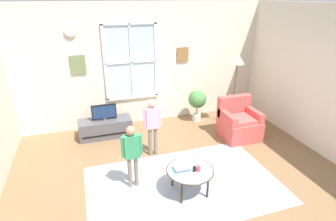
{
  "coord_description": "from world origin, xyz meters",
  "views": [
    {
      "loc": [
        -1.41,
        -3.45,
        2.9
      ],
      "look_at": [
        -0.08,
        0.66,
        1.06
      ],
      "focal_mm": 29.05,
      "sensor_mm": 36.0,
      "label": 1
    }
  ],
  "objects": [
    {
      "name": "person_green_shirt",
      "position": [
        -0.82,
        0.19,
        0.68
      ],
      "size": [
        0.33,
        0.15,
        1.09
      ],
      "color": "#726656",
      "rests_on": "ground_plane"
    },
    {
      "name": "ground_plane",
      "position": [
        0.0,
        0.0,
        -0.01
      ],
      "size": [
        6.33,
        5.82,
        0.02
      ],
      "primitive_type": "cube",
      "color": "brown"
    },
    {
      "name": "remote_near_books",
      "position": [
        0.06,
        -0.23,
        0.42
      ],
      "size": [
        0.09,
        0.14,
        0.02
      ],
      "primitive_type": "cube",
      "rotation": [
        0.0,
        0.0,
        -0.43
      ],
      "color": "black",
      "rests_on": "coffee_table"
    },
    {
      "name": "tv_stand",
      "position": [
        -1.07,
        2.08,
        0.2
      ],
      "size": [
        1.14,
        0.46,
        0.4
      ],
      "color": "#4C4C51",
      "rests_on": "ground_plane"
    },
    {
      "name": "armchair",
      "position": [
        1.7,
        1.16,
        0.33
      ],
      "size": [
        0.76,
        0.74,
        0.87
      ],
      "color": "#D14C47",
      "rests_on": "ground_plane"
    },
    {
      "name": "floor_lamp",
      "position": [
        1.88,
        1.74,
        1.44
      ],
      "size": [
        0.32,
        0.32,
        1.72
      ],
      "color": "black",
      "rests_on": "ground_plane"
    },
    {
      "name": "coffee_table",
      "position": [
        -0.01,
        -0.22,
        0.39
      ],
      "size": [
        0.75,
        0.75,
        0.42
      ],
      "color": "#99B2B7",
      "rests_on": "ground_plane"
    },
    {
      "name": "television",
      "position": [
        -1.07,
        2.08,
        0.58
      ],
      "size": [
        0.52,
        0.08,
        0.35
      ],
      "color": "#4C4C4C",
      "rests_on": "tv_stand"
    },
    {
      "name": "cup",
      "position": [
        0.1,
        -0.28,
        0.46
      ],
      "size": [
        0.08,
        0.08,
        0.08
      ],
      "primitive_type": "cylinder",
      "color": "#BF3F3F",
      "rests_on": "coffee_table"
    },
    {
      "name": "back_wall",
      "position": [
        -0.01,
        2.67,
        1.4
      ],
      "size": [
        5.73,
        0.17,
        2.79
      ],
      "color": "beige",
      "rests_on": "ground_plane"
    },
    {
      "name": "area_rug",
      "position": [
        -0.03,
        -0.04,
        0.0
      ],
      "size": [
        3.13,
        1.97,
        0.01
      ],
      "primitive_type": "cube",
      "color": "#999EAD",
      "rests_on": "ground_plane"
    },
    {
      "name": "book_stack",
      "position": [
        -0.13,
        -0.17,
        0.44
      ],
      "size": [
        0.27,
        0.18,
        0.05
      ],
      "color": "teal",
      "rests_on": "coffee_table"
    },
    {
      "name": "person_pink_shirt",
      "position": [
        -0.27,
        1.02,
        0.72
      ],
      "size": [
        0.35,
        0.16,
        1.16
      ],
      "color": "#726656",
      "rests_on": "ground_plane"
    },
    {
      "name": "potted_plant_by_window",
      "position": [
        1.16,
        2.2,
        0.53
      ],
      "size": [
        0.43,
        0.43,
        0.79
      ],
      "color": "silver",
      "rests_on": "ground_plane"
    }
  ]
}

